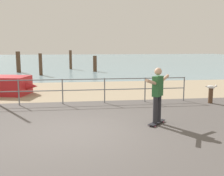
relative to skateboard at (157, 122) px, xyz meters
name	(u,v)px	position (x,y,z in m)	size (l,w,h in m)	color
ground_plane	(80,146)	(-2.33, -1.43, -0.07)	(24.00, 10.00, 0.04)	#514C49
beach_strip	(78,90)	(-2.33, 6.57, -0.07)	(24.00, 6.00, 0.04)	tan
sea_surface	(77,60)	(-2.33, 34.57, -0.07)	(72.00, 50.00, 0.04)	#75939E
railing_fence	(41,88)	(-3.83, 3.17, 0.63)	(12.00, 0.05, 1.05)	slate
skateboard	(157,122)	(0.00, 0.00, 0.00)	(0.69, 0.72, 0.08)	black
skateboarder	(158,92)	(0.00, 0.00, 0.95)	(1.05, 1.12, 1.65)	#26262B
bollard_short	(211,96)	(3.06, 2.57, 0.24)	(0.18, 0.18, 0.62)	#513826
seagull	(212,87)	(3.07, 2.56, 0.63)	(0.41, 0.35, 0.18)	white
groyne_post_0	(18,62)	(-7.44, 16.43, 0.85)	(0.37, 0.37, 1.83)	#513826
groyne_post_1	(41,64)	(-5.22, 13.90, 0.80)	(0.27, 0.27, 1.74)	#513826
groyne_post_2	(71,60)	(-3.01, 19.01, 0.87)	(0.26, 0.26, 1.87)	#513826
groyne_post_3	(95,64)	(-0.80, 16.28, 0.65)	(0.34, 0.34, 1.43)	#513826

